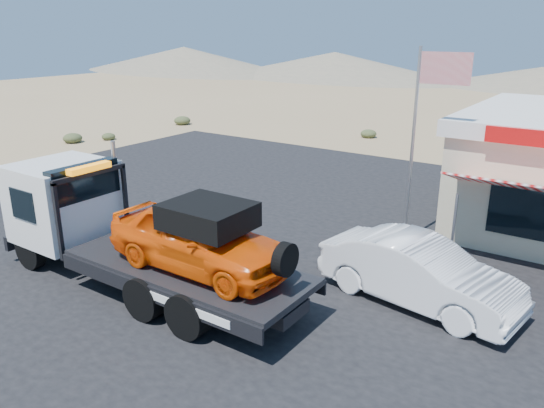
# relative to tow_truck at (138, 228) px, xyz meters

# --- Properties ---
(ground) EXTENTS (120.00, 120.00, 0.00)m
(ground) POSITION_rel_tow_truck_xyz_m (-0.14, 2.44, -1.62)
(ground) COLOR #977B55
(ground) RESTS_ON ground
(asphalt_lot) EXTENTS (32.00, 24.00, 0.02)m
(asphalt_lot) POSITION_rel_tow_truck_xyz_m (1.86, 5.44, -1.61)
(asphalt_lot) COLOR black
(asphalt_lot) RESTS_ON ground
(tow_truck) EXTENTS (9.03, 2.68, 3.02)m
(tow_truck) POSITION_rel_tow_truck_xyz_m (0.00, 0.00, 0.00)
(tow_truck) COLOR black
(tow_truck) RESTS_ON asphalt_lot
(white_sedan) EXTENTS (5.15, 2.44, 1.63)m
(white_sedan) POSITION_rel_tow_truck_xyz_m (6.31, 3.23, -0.79)
(white_sedan) COLOR white
(white_sedan) RESTS_ON asphalt_lot
(flagpole) EXTENTS (1.55, 0.10, 6.00)m
(flagpole) POSITION_rel_tow_truck_xyz_m (4.80, 6.94, 2.14)
(flagpole) COLOR #99999E
(flagpole) RESTS_ON asphalt_lot
(desert_scrub) EXTENTS (22.67, 33.06, 0.62)m
(desert_scrub) POSITION_rel_tow_truck_xyz_m (-14.55, 10.64, -1.35)
(desert_scrub) COLOR #374123
(desert_scrub) RESTS_ON ground
(distant_hills) EXTENTS (126.00, 48.00, 4.20)m
(distant_hills) POSITION_rel_tow_truck_xyz_m (-9.91, 57.58, 0.26)
(distant_hills) COLOR #726B59
(distant_hills) RESTS_ON ground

